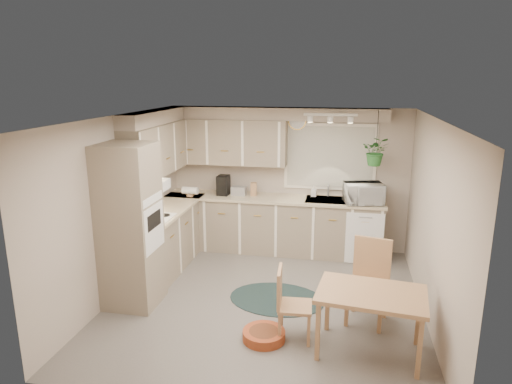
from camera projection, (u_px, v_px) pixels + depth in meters
floor at (266, 300)px, 6.04m from camera, size 4.20×4.20×0.00m
ceiling at (267, 118)px, 5.45m from camera, size 4.20×4.20×0.00m
wall_back at (287, 179)px, 7.75m from camera, size 4.00×0.04×2.40m
wall_front at (222, 287)px, 3.75m from camera, size 4.00×0.04×2.40m
wall_left at (120, 206)px, 6.12m from camera, size 0.04×4.20×2.40m
wall_right at (433, 223)px, 5.37m from camera, size 0.04×4.20×2.40m
base_cab_left at (168, 238)px, 7.08m from camera, size 0.60×1.85×0.90m
base_cab_back at (273, 225)px, 7.68m from camera, size 3.60×0.60×0.90m
counter_left at (167, 209)px, 6.97m from camera, size 0.64×1.89×0.04m
counter_back at (273, 198)px, 7.56m from camera, size 3.64×0.64×0.04m
oven_stack at (130, 226)px, 5.74m from camera, size 0.65×0.65×2.10m
wall_oven_face at (154, 228)px, 5.68m from camera, size 0.02×0.56×0.58m
upper_cab_left at (159, 149)px, 6.89m from camera, size 0.35×2.00×0.75m
upper_cab_back at (227, 142)px, 7.61m from camera, size 2.00×0.35×0.75m
soffit_left at (156, 117)px, 6.78m from camera, size 0.30×2.00×0.20m
soffit_back at (275, 114)px, 7.37m from camera, size 3.60×0.30×0.20m
cooktop at (152, 218)px, 6.41m from camera, size 0.52×0.58×0.02m
range_hood at (149, 187)px, 6.30m from camera, size 0.40×0.60×0.14m
window_blinds at (330, 157)px, 7.49m from camera, size 1.40×0.02×1.00m
window_frame at (330, 157)px, 7.50m from camera, size 1.50×0.02×1.10m
sink at (327, 202)px, 7.40m from camera, size 0.70×0.48×0.10m
dishwasher_front at (364, 239)px, 7.11m from camera, size 0.58×0.02×0.83m
track_light_bar at (330, 115)px, 6.81m from camera, size 0.80×0.04×0.04m
wall_clock at (297, 121)px, 7.45m from camera, size 0.30×0.03×0.30m
dining_table at (370, 322)px, 4.83m from camera, size 1.19×0.87×0.70m
chair_left at (295, 304)px, 5.08m from camera, size 0.42×0.42×0.83m
chair_back at (368, 283)px, 5.40m from camera, size 0.56×0.56×1.01m
braided_rug at (277, 299)px, 6.08m from camera, size 1.35×1.06×0.01m
pet_bed at (264, 335)px, 5.13m from camera, size 0.61×0.61×0.11m
microwave at (364, 191)px, 7.15m from camera, size 0.65×0.45×0.40m
soap_bottle at (314, 194)px, 7.57m from camera, size 0.09×0.19×0.09m
hanging_plant at (376, 155)px, 6.97m from camera, size 0.44×0.48×0.35m
coffee_maker at (223, 185)px, 7.68m from camera, size 0.20×0.24×0.33m
toaster at (239, 191)px, 7.67m from camera, size 0.25×0.16×0.15m
knife_block at (254, 189)px, 7.65m from camera, size 0.11×0.11×0.22m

